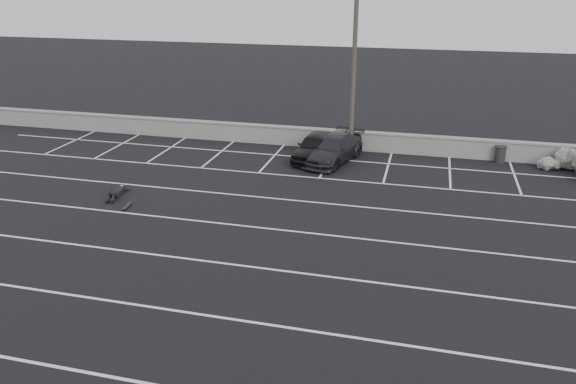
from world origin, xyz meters
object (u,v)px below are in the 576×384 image
(utility_pole, at_px, (354,69))
(car_right, at_px, (333,149))
(trash_bin, at_px, (500,154))
(person, at_px, (118,189))
(car_left, at_px, (316,147))
(skateboard, at_px, (127,206))

(utility_pole, bearing_deg, car_right, -114.09)
(utility_pole, relative_size, trash_bin, 10.19)
(car_right, bearing_deg, utility_pole, 81.49)
(person, bearing_deg, trash_bin, 16.65)
(car_left, distance_m, skateboard, 10.38)
(utility_pole, bearing_deg, car_left, -138.49)
(car_right, relative_size, skateboard, 6.52)
(car_right, xyz_separation_m, person, (-8.33, -6.84, -0.44))
(utility_pole, height_order, skateboard, utility_pole)
(car_left, height_order, person, car_left)
(trash_bin, relative_size, person, 0.37)
(car_right, bearing_deg, car_left, -170.99)
(trash_bin, bearing_deg, skateboard, -146.89)
(trash_bin, height_order, skateboard, trash_bin)
(car_left, height_order, utility_pole, utility_pole)
(car_left, xyz_separation_m, car_right, (0.92, -0.11, -0.03))
(utility_pole, distance_m, trash_bin, 8.63)
(utility_pole, xyz_separation_m, person, (-9.01, -8.37, -4.26))
(car_right, xyz_separation_m, trash_bin, (8.29, 1.93, -0.22))
(trash_bin, height_order, person, trash_bin)
(skateboard, bearing_deg, car_left, 46.80)
(person, height_order, skateboard, person)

